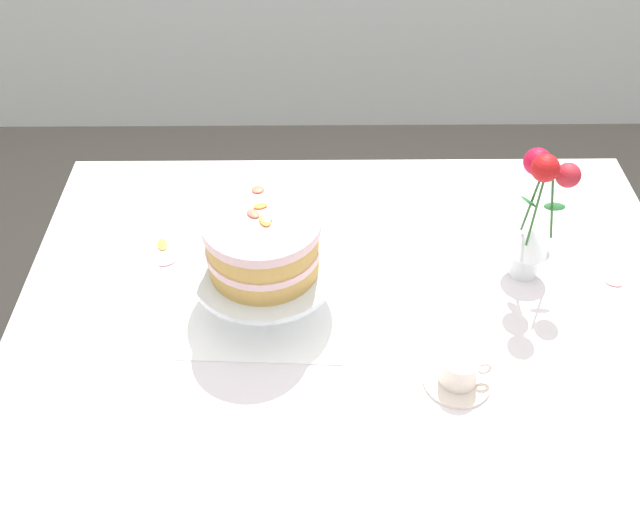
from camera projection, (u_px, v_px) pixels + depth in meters
The scene contains 10 objects.
ground_plane at pixel (347, 487), 2.02m from camera, with size 12.00×12.00×0.00m, color #666059.
dining_table at pixel (354, 336), 1.57m from camera, with size 1.40×1.00×0.74m.
linen_napkin at pixel (267, 303), 1.51m from camera, with size 0.32×0.32×0.00m, color white.
cake_stand at pixel (265, 274), 1.46m from camera, with size 0.29×0.29×0.10m.
layer_cake at pixel (263, 244), 1.40m from camera, with size 0.23×0.23×0.13m.
flower_vase at pixel (535, 219), 1.48m from camera, with size 0.11×0.10×0.32m.
teacup at pixel (459, 373), 1.34m from camera, with size 0.13×0.13×0.06m.
loose_petal_0 at pixel (614, 283), 1.55m from camera, with size 0.04×0.02×0.00m, color pink.
loose_petal_1 at pixel (168, 262), 1.60m from camera, with size 0.04×0.02×0.00m, color pink.
loose_petal_2 at pixel (162, 245), 1.65m from camera, with size 0.04×0.02×0.01m, color yellow.
Camera 1 is at (-0.08, -1.08, 1.82)m, focal length 41.20 mm.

